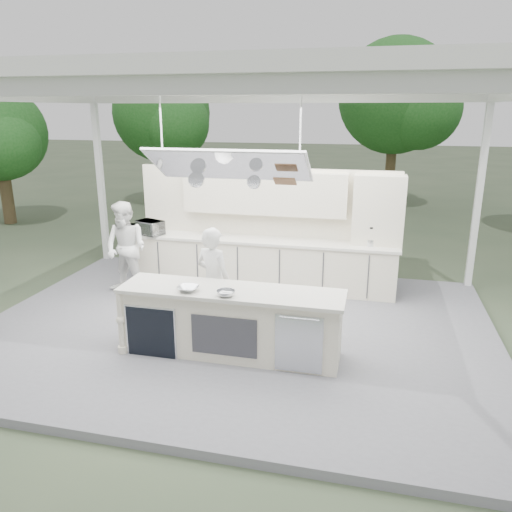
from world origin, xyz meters
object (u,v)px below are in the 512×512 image
(head_chef, at_px, (214,281))
(demo_island, at_px, (230,322))
(sous_chef, at_px, (126,248))
(back_counter, at_px, (262,262))

(head_chef, bearing_deg, demo_island, 145.02)
(sous_chef, bearing_deg, demo_island, -25.78)
(head_chef, relative_size, sous_chef, 0.97)
(back_counter, xyz_separation_m, sous_chef, (-2.35, -0.93, 0.38))
(head_chef, xyz_separation_m, sous_chef, (-2.09, 1.26, 0.03))
(demo_island, bearing_deg, head_chef, 124.58)
(demo_island, distance_m, head_chef, 0.84)
(back_counter, xyz_separation_m, head_chef, (-0.25, -2.19, 0.35))
(demo_island, height_order, sous_chef, sous_chef)
(back_counter, bearing_deg, sous_chef, -158.43)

